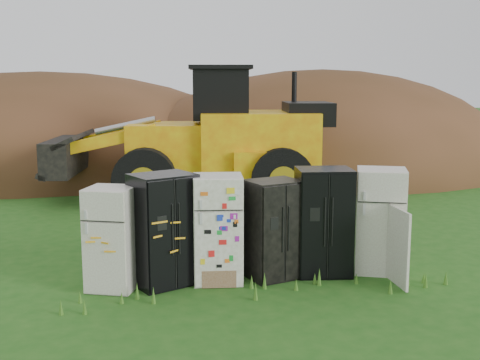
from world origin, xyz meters
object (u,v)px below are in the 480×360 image
object	(u,v)px
fridge_sticker	(218,229)
fridge_black_right	(323,222)
fridge_black_side	(163,230)
fridge_leftmost	(112,238)
fridge_dark_mid	(273,229)
wheel_loader	(187,134)
fridge_open_door	(380,221)

from	to	relation	value
fridge_sticker	fridge_black_right	xyz separation A→B (m)	(1.88, 0.03, 0.03)
fridge_black_side	fridge_sticker	size ratio (longest dim) A/B	1.02
fridge_sticker	fridge_leftmost	bearing A→B (deg)	-171.80
fridge_black_side	fridge_black_right	distance (m)	2.79
fridge_black_side	fridge_leftmost	bearing A→B (deg)	159.12
fridge_dark_mid	wheel_loader	world-z (taller)	wheel_loader
fridge_dark_mid	fridge_open_door	size ratio (longest dim) A/B	0.92
fridge_dark_mid	wheel_loader	bearing A→B (deg)	78.77
fridge_open_door	wheel_loader	size ratio (longest dim) A/B	0.24
fridge_open_door	fridge_dark_mid	bearing A→B (deg)	-159.54
fridge_leftmost	wheel_loader	distance (m)	7.37
fridge_black_side	wheel_loader	size ratio (longest dim) A/B	0.24
fridge_open_door	wheel_loader	world-z (taller)	wheel_loader
fridge_leftmost	fridge_sticker	size ratio (longest dim) A/B	0.92
fridge_leftmost	fridge_black_right	size ratio (longest dim) A/B	0.90
fridge_sticker	wheel_loader	xyz separation A→B (m)	(0.28, 6.98, 0.98)
fridge_sticker	fridge_dark_mid	world-z (taller)	fridge_sticker
wheel_loader	fridge_open_door	bearing A→B (deg)	-60.49
fridge_sticker	fridge_open_door	distance (m)	2.91
fridge_black_side	wheel_loader	distance (m)	7.13
fridge_dark_mid	wheel_loader	xyz separation A→B (m)	(-0.69, 6.98, 1.04)
fridge_dark_mid	fridge_leftmost	bearing A→B (deg)	163.76
fridge_black_side	fridge_open_door	world-z (taller)	fridge_black_side
fridge_black_right	fridge_open_door	world-z (taller)	fridge_black_right
fridge_dark_mid	fridge_black_right	xyz separation A→B (m)	(0.91, 0.03, 0.08)
wheel_loader	fridge_leftmost	bearing A→B (deg)	-97.15
fridge_leftmost	fridge_sticker	xyz separation A→B (m)	(1.75, 0.02, 0.07)
fridge_black_side	fridge_black_right	bearing A→B (deg)	-23.81
fridge_open_door	wheel_loader	bearing A→B (deg)	132.46
fridge_open_door	wheel_loader	distance (m)	7.56
fridge_open_door	fridge_sticker	bearing A→B (deg)	-158.92
fridge_leftmost	fridge_dark_mid	size ratio (longest dim) A/B	0.99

